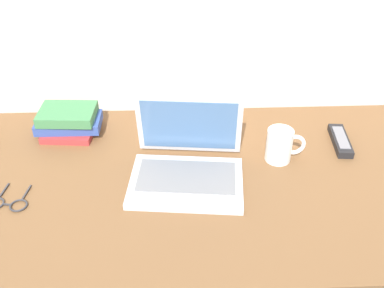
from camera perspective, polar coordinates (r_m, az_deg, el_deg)
The scene contains 6 objects.
desk at distance 1.29m, azimuth 0.77°, elevation -4.86°, with size 1.60×0.76×0.03m.
laptop at distance 1.27m, azimuth -0.61°, elevation -2.31°, with size 0.33×0.29×0.22m.
coffee_mug at distance 1.35m, azimuth 11.04°, elevation -0.10°, with size 0.12×0.08×0.10m.
remote_control_near at distance 1.49m, azimuth 18.13°, elevation 0.43°, with size 0.06×0.16×0.02m.
eyeglasses at distance 1.30m, azimuth -22.15°, elevation -6.92°, with size 0.12×0.12×0.01m.
book_stack at distance 1.50m, azimuth -15.22°, elevation 2.77°, with size 0.20×0.16×0.08m.
Camera 1 is at (-0.06, -0.99, 0.85)m, focal length 42.49 mm.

